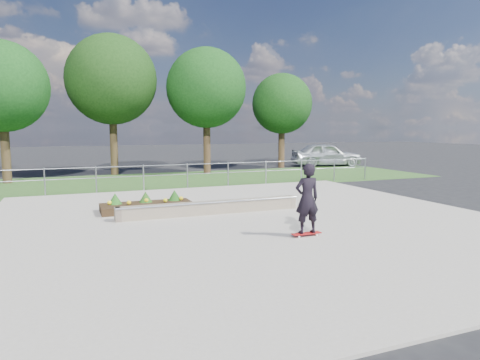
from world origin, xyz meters
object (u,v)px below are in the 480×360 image
object	(u,v)px
grind_ledge	(211,208)
skateboarder	(307,199)
planter_bed	(147,205)
parked_car	(326,154)

from	to	relation	value
grind_ledge	skateboarder	size ratio (longest dim) A/B	3.21
planter_bed	skateboarder	xyz separation A→B (m)	(3.20, -5.01, 0.78)
planter_bed	parked_car	size ratio (longest dim) A/B	0.59
grind_ledge	skateboarder	bearing A→B (deg)	-69.29
grind_ledge	skateboarder	distance (m)	3.97
skateboarder	parked_car	xyz separation A→B (m)	(12.11, 17.58, -0.17)
grind_ledge	planter_bed	distance (m)	2.28
grind_ledge	planter_bed	size ratio (longest dim) A/B	2.00
planter_bed	parked_car	xyz separation A→B (m)	(15.31, 12.56, 0.62)
parked_car	planter_bed	bearing A→B (deg)	143.68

